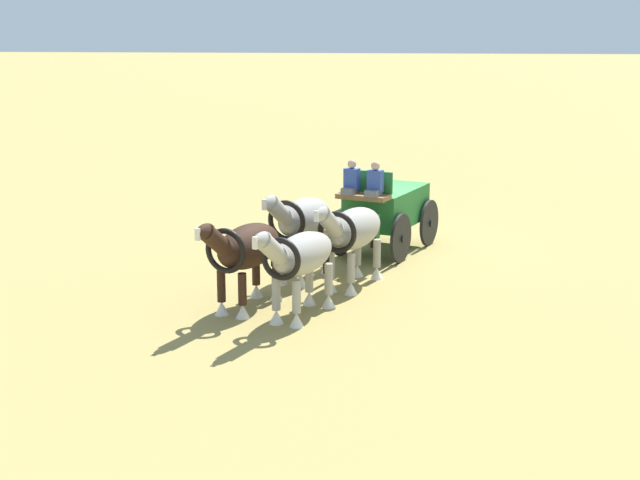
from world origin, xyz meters
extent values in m
plane|color=#9E8C4C|center=(0.00, 0.00, 0.00)|extent=(220.00, 220.00, 0.00)
cube|color=#236B2D|center=(0.00, 0.00, 1.20)|extent=(2.92, 2.31, 0.95)
cube|color=brown|center=(1.42, -0.58, 1.72)|extent=(1.01, 1.42, 0.12)
cube|color=#236B2D|center=(1.79, -0.73, 1.08)|extent=(0.66, 1.16, 0.60)
cube|color=#236B2D|center=(1.14, -0.46, 2.06)|extent=(0.55, 1.23, 0.55)
cube|color=black|center=(0.00, 0.00, 0.63)|extent=(2.67, 1.21, 0.16)
cylinder|color=black|center=(1.26, 0.38, 0.63)|extent=(1.19, 0.55, 1.25)
cylinder|color=black|center=(1.26, 0.38, 0.63)|extent=(0.25, 0.24, 0.20)
cylinder|color=black|center=(0.64, -1.15, 0.63)|extent=(1.19, 0.55, 1.25)
cylinder|color=black|center=(0.64, -1.15, 0.63)|extent=(0.25, 0.24, 0.20)
cylinder|color=black|center=(-0.64, 1.15, 0.63)|extent=(1.19, 0.55, 1.25)
cylinder|color=black|center=(-0.64, 1.15, 0.63)|extent=(0.25, 0.24, 0.20)
cylinder|color=black|center=(-1.26, -0.38, 0.63)|extent=(1.19, 0.55, 1.25)
cylinder|color=black|center=(-1.26, -0.38, 0.63)|extent=(0.25, 0.24, 0.20)
cylinder|color=brown|center=(2.39, -0.97, 0.68)|extent=(2.45, 1.07, 0.10)
cube|color=slate|center=(1.65, -0.33, 1.86)|extent=(0.49, 0.45, 0.16)
cube|color=#334C99|center=(1.54, -0.28, 2.14)|extent=(0.36, 0.42, 0.55)
sphere|color=tan|center=(1.54, -0.28, 2.52)|extent=(0.22, 0.22, 0.22)
cube|color=slate|center=(1.41, -0.92, 1.86)|extent=(0.49, 0.45, 0.16)
cube|color=#334C99|center=(1.30, -0.87, 2.14)|extent=(0.36, 0.42, 0.55)
sphere|color=tan|center=(1.30, -0.87, 2.52)|extent=(0.22, 0.22, 0.22)
ellipsoid|color=#9E998E|center=(3.47, -0.71, 1.36)|extent=(2.30, 1.65, 0.92)
cylinder|color=#9E998E|center=(4.25, -0.75, 0.63)|extent=(0.18, 0.18, 0.68)
cone|color=silver|center=(4.25, -0.75, 0.15)|extent=(0.30, 0.30, 0.29)
cylinder|color=#9E998E|center=(4.06, -1.22, 0.63)|extent=(0.18, 0.18, 0.68)
cone|color=silver|center=(4.06, -1.22, 0.15)|extent=(0.30, 0.30, 0.29)
cylinder|color=#9E998E|center=(2.88, -0.19, 0.63)|extent=(0.18, 0.18, 0.68)
cone|color=silver|center=(2.88, -0.19, 0.15)|extent=(0.30, 0.30, 0.29)
cylinder|color=#9E998E|center=(2.69, -0.67, 0.63)|extent=(0.18, 0.18, 0.68)
cone|color=silver|center=(2.69, -0.67, 0.15)|extent=(0.30, 0.30, 0.29)
cylinder|color=#9E998E|center=(4.69, -1.20, 1.76)|extent=(1.01, 0.69, 0.81)
ellipsoid|color=#9E998E|center=(5.03, -1.34, 2.02)|extent=(0.65, 0.47, 0.32)
cube|color=silver|center=(5.29, -1.45, 2.02)|extent=(0.09, 0.12, 0.24)
torus|color=black|center=(4.35, -1.07, 1.46)|extent=(0.47, 0.93, 0.95)
cylinder|color=black|center=(2.45, -0.29, 1.06)|extent=(0.14, 0.14, 0.80)
ellipsoid|color=#9E998E|center=(2.98, -1.91, 1.49)|extent=(2.19, 1.61, 0.93)
cylinder|color=#9E998E|center=(3.72, -1.94, 0.71)|extent=(0.18, 0.18, 0.76)
cone|color=silver|center=(3.72, -1.94, 0.16)|extent=(0.30, 0.30, 0.33)
cylinder|color=#9E998E|center=(3.53, -2.41, 0.71)|extent=(0.18, 0.18, 0.76)
cone|color=silver|center=(3.53, -2.41, 0.16)|extent=(0.30, 0.30, 0.33)
cylinder|color=#9E998E|center=(2.44, -1.41, 0.71)|extent=(0.18, 0.18, 0.76)
cone|color=silver|center=(2.44, -1.41, 0.16)|extent=(0.30, 0.30, 0.33)
cylinder|color=#9E998E|center=(2.24, -1.89, 0.71)|extent=(0.18, 0.18, 0.76)
cone|color=silver|center=(2.24, -1.89, 0.16)|extent=(0.30, 0.30, 0.33)
cylinder|color=#9E998E|center=(4.15, -2.39, 1.88)|extent=(1.01, 0.69, 0.81)
ellipsoid|color=#9E998E|center=(4.49, -2.53, 2.14)|extent=(0.65, 0.47, 0.32)
cube|color=silver|center=(4.75, -2.63, 2.14)|extent=(0.09, 0.12, 0.24)
torus|color=black|center=(3.81, -2.25, 1.59)|extent=(0.47, 0.93, 0.96)
cylinder|color=black|center=(2.02, -1.52, 1.19)|extent=(0.14, 0.14, 0.80)
ellipsoid|color=#9E998E|center=(5.88, -1.69, 1.35)|extent=(2.29, 1.59, 0.85)
cylinder|color=#9E998E|center=(6.66, -1.75, 0.64)|extent=(0.18, 0.18, 0.69)
cone|color=silver|center=(6.66, -1.75, 0.15)|extent=(0.30, 0.30, 0.29)
cylinder|color=#9E998E|center=(6.48, -2.18, 0.64)|extent=(0.18, 0.18, 0.69)
cone|color=silver|center=(6.48, -2.18, 0.15)|extent=(0.30, 0.30, 0.29)
cylinder|color=#9E998E|center=(5.28, -1.19, 0.64)|extent=(0.18, 0.18, 0.69)
cone|color=silver|center=(5.28, -1.19, 0.15)|extent=(0.30, 0.30, 0.29)
cylinder|color=#9E998E|center=(5.10, -1.62, 0.64)|extent=(0.18, 0.18, 0.69)
cone|color=silver|center=(5.10, -1.62, 0.15)|extent=(0.30, 0.30, 0.29)
cylinder|color=#9E998E|center=(7.11, -2.19, 1.73)|extent=(1.01, 0.69, 0.81)
ellipsoid|color=#9E998E|center=(7.45, -2.32, 1.99)|extent=(0.65, 0.47, 0.32)
cube|color=silver|center=(7.71, -2.43, 1.99)|extent=(0.09, 0.12, 0.24)
torus|color=black|center=(6.77, -2.05, 1.45)|extent=(0.45, 0.87, 0.89)
cylinder|color=black|center=(4.85, -1.27, 1.05)|extent=(0.14, 0.14, 0.80)
ellipsoid|color=#331E14|center=(5.39, -2.89, 1.37)|extent=(2.28, 1.65, 0.93)
cylinder|color=#331E14|center=(6.16, -2.93, 0.63)|extent=(0.18, 0.18, 0.68)
cone|color=silver|center=(6.16, -2.93, 0.15)|extent=(0.30, 0.30, 0.29)
cylinder|color=#331E14|center=(5.97, -3.40, 0.63)|extent=(0.18, 0.18, 0.68)
cone|color=silver|center=(5.97, -3.40, 0.15)|extent=(0.30, 0.30, 0.29)
cylinder|color=#331E14|center=(4.81, -2.38, 0.63)|extent=(0.18, 0.18, 0.68)
cone|color=silver|center=(4.81, -2.38, 0.15)|extent=(0.30, 0.30, 0.29)
cylinder|color=#331E14|center=(4.62, -2.85, 0.63)|extent=(0.18, 0.18, 0.68)
cone|color=silver|center=(4.62, -2.85, 0.15)|extent=(0.30, 0.30, 0.29)
cylinder|color=#331E14|center=(6.60, -3.38, 1.76)|extent=(1.01, 0.69, 0.81)
ellipsoid|color=#331E14|center=(6.94, -3.52, 2.02)|extent=(0.65, 0.47, 0.32)
cube|color=silver|center=(7.20, -3.63, 2.02)|extent=(0.09, 0.12, 0.24)
torus|color=black|center=(6.26, -3.24, 1.47)|extent=(0.47, 0.93, 0.96)
cylinder|color=black|center=(4.38, -2.48, 1.07)|extent=(0.14, 0.14, 0.80)
camera|label=1|loc=(26.03, 0.17, 6.40)|focal=56.34mm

